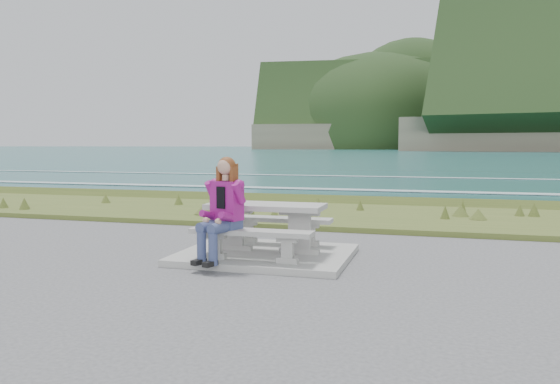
# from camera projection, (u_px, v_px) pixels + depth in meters

# --- Properties ---
(concrete_slab) EXTENTS (2.60, 2.10, 0.10)m
(concrete_slab) POSITION_uv_depth(u_px,v_px,m) (266.00, 255.00, 8.49)
(concrete_slab) COLOR gray
(concrete_slab) RESTS_ON ground
(picnic_table) EXTENTS (1.80, 0.75, 0.75)m
(picnic_table) POSITION_uv_depth(u_px,v_px,m) (266.00, 214.00, 8.43)
(picnic_table) COLOR gray
(picnic_table) RESTS_ON concrete_slab
(bench_landward) EXTENTS (1.80, 0.35, 0.45)m
(bench_landward) POSITION_uv_depth(u_px,v_px,m) (251.00, 237.00, 7.78)
(bench_landward) COLOR gray
(bench_landward) RESTS_ON concrete_slab
(bench_seaward) EXTENTS (1.80, 0.35, 0.45)m
(bench_seaward) POSITION_uv_depth(u_px,v_px,m) (278.00, 223.00, 9.12)
(bench_seaward) COLOR gray
(bench_seaward) RESTS_ON concrete_slab
(grass_verge) EXTENTS (160.00, 4.50, 0.22)m
(grass_verge) POSITION_uv_depth(u_px,v_px,m) (328.00, 217.00, 13.28)
(grass_verge) COLOR #3F5520
(grass_verge) RESTS_ON ground
(shore_drop) EXTENTS (160.00, 0.80, 2.20)m
(shore_drop) POSITION_uv_depth(u_px,v_px,m) (347.00, 204.00, 16.05)
(shore_drop) COLOR brown
(shore_drop) RESTS_ON ground
(ocean) EXTENTS (1600.00, 1600.00, 0.09)m
(ocean) POSITION_uv_depth(u_px,v_px,m) (393.00, 203.00, 32.65)
(ocean) COLOR #1E5657
(ocean) RESTS_ON ground
(seated_woman) EXTENTS (0.62, 0.84, 1.49)m
(seated_woman) POSITION_uv_depth(u_px,v_px,m) (220.00, 223.00, 7.75)
(seated_woman) COLOR navy
(seated_woman) RESTS_ON concrete_slab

